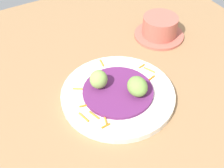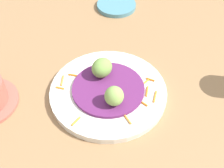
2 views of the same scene
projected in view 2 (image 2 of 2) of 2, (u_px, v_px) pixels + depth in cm
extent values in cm
cube|color=#936D47|center=(132.00, 96.00, 69.41)|extent=(110.00, 110.00, 2.00)
cylinder|color=silver|center=(108.00, 92.00, 67.86)|extent=(26.45, 26.45, 1.59)
cylinder|color=#60235B|center=(108.00, 89.00, 67.01)|extent=(16.35, 16.35, 0.72)
cylinder|color=orange|center=(60.00, 88.00, 67.36)|extent=(1.93, 0.81, 0.40)
cylinder|color=orange|center=(62.00, 81.00, 68.90)|extent=(1.73, 3.02, 0.40)
cylinder|color=orange|center=(155.00, 97.00, 65.52)|extent=(1.15, 3.27, 0.40)
cylinder|color=orange|center=(146.00, 82.00, 68.64)|extent=(0.88, 1.87, 0.40)
cylinder|color=orange|center=(143.00, 103.00, 64.37)|extent=(2.30, 0.91, 0.40)
cylinder|color=orange|center=(76.00, 121.00, 61.14)|extent=(0.76, 2.59, 0.40)
cylinder|color=orange|center=(73.00, 75.00, 70.12)|extent=(2.20, 0.95, 0.40)
cylinder|color=orange|center=(126.00, 118.00, 61.73)|extent=(3.20, 2.21, 0.40)
cylinder|color=orange|center=(147.00, 91.00, 66.66)|extent=(1.25, 2.91, 0.40)
cylinder|color=orange|center=(150.00, 79.00, 69.15)|extent=(2.01, 0.51, 0.40)
ellipsoid|color=#759E47|center=(103.00, 67.00, 68.13)|extent=(4.91, 5.57, 4.36)
ellipsoid|color=#84A851|center=(114.00, 96.00, 62.10)|extent=(5.76, 5.76, 4.49)
cylinder|color=teal|center=(116.00, 5.00, 92.17)|extent=(11.99, 11.99, 1.24)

